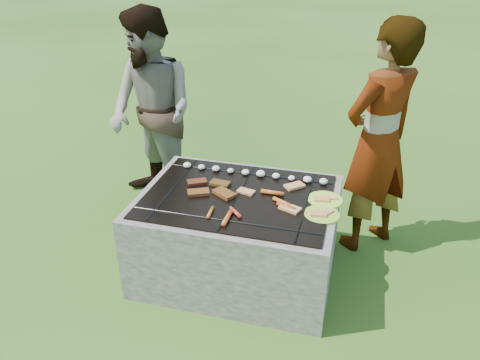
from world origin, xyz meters
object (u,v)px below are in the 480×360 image
object	(u,v)px
cook	(379,141)
fire_pit	(238,237)
plate_near	(322,214)
bystander	(152,113)
plate_far	(325,200)

from	to	relation	value
cook	fire_pit	bearing A→B (deg)	-11.66
plate_near	bystander	size ratio (longest dim) A/B	0.15
cook	bystander	size ratio (longest dim) A/B	1.01
plate_near	cook	world-z (taller)	cook
fire_pit	plate_near	xyz separation A→B (m)	(0.56, -0.09, 0.33)
plate_near	cook	distance (m)	0.79
fire_pit	cook	distance (m)	1.19
plate_far	cook	xyz separation A→B (m)	(0.30, 0.51, 0.24)
bystander	fire_pit	bearing A→B (deg)	-7.47
plate_near	cook	bearing A→B (deg)	66.32
fire_pit	plate_far	size ratio (longest dim) A/B	4.66
fire_pit	plate_near	bearing A→B (deg)	-9.57
plate_near	bystander	bearing A→B (deg)	150.28
fire_pit	plate_far	bearing A→B (deg)	9.32
plate_far	fire_pit	bearing A→B (deg)	-170.68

